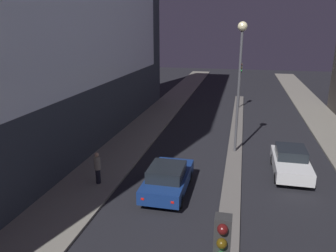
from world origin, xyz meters
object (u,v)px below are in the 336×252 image
object	(u,v)px
car_right_lane	(291,162)
pedestrian_on_left_sidewalk	(98,167)
traffic_light_mid	(241,75)
street_lamp	(240,62)
car_left_lane	(168,178)

from	to	relation	value
car_right_lane	pedestrian_on_left_sidewalk	distance (m)	10.67
traffic_light_mid	street_lamp	bearing A→B (deg)	-90.00
car_left_lane	car_right_lane	world-z (taller)	car_left_lane
street_lamp	pedestrian_on_left_sidewalk	world-z (taller)	street_lamp
car_left_lane	street_lamp	bearing A→B (deg)	63.58
pedestrian_on_left_sidewalk	car_left_lane	bearing A→B (deg)	0.63
traffic_light_mid	pedestrian_on_left_sidewalk	distance (m)	20.47
traffic_light_mid	street_lamp	distance (m)	13.03
traffic_light_mid	pedestrian_on_left_sidewalk	world-z (taller)	traffic_light_mid
traffic_light_mid	car_right_lane	bearing A→B (deg)	-78.52
car_right_lane	street_lamp	bearing A→B (deg)	139.65
street_lamp	car_left_lane	distance (m)	8.77
street_lamp	pedestrian_on_left_sidewalk	xyz separation A→B (m)	(-6.88, -6.35, -4.96)
street_lamp	pedestrian_on_left_sidewalk	distance (m)	10.59
traffic_light_mid	pedestrian_on_left_sidewalk	size ratio (longest dim) A/B	2.64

